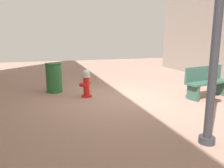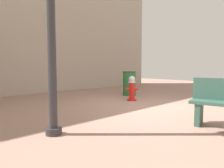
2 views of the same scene
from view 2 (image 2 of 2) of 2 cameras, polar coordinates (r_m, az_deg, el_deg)
name	(u,v)px [view 2 (image 2 of 2)]	position (r m, az deg, el deg)	size (l,w,h in m)	color
ground_plane	(145,106)	(6.35, 8.94, -5.94)	(23.40, 23.40, 0.00)	#9E7A6B
fire_hydrant	(132,88)	(7.24, 5.47, -1.18)	(0.38, 0.38, 0.85)	red
trash_bin	(129,83)	(8.52, 4.78, 0.18)	(0.55, 0.55, 0.98)	#266633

